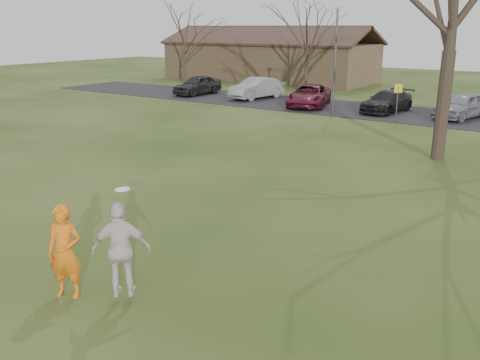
{
  "coord_description": "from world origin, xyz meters",
  "views": [
    {
      "loc": [
        6.73,
        -5.78,
        5.08
      ],
      "look_at": [
        0.0,
        4.0,
        1.5
      ],
      "focal_mm": 38.25,
      "sensor_mm": 36.0,
      "label": 1
    }
  ],
  "objects_px": {
    "catching_play": "(122,250)",
    "car_3": "(387,101)",
    "car_2": "(309,95)",
    "car_0": "(197,85)",
    "car_1": "(256,88)",
    "car_4": "(461,105)",
    "lamp_post": "(336,46)",
    "player_defender": "(65,252)",
    "building": "(269,60)"
  },
  "relations": [
    {
      "from": "car_0",
      "to": "car_4",
      "type": "xyz_separation_m",
      "value": [
        19.02,
        0.35,
        -0.01
      ]
    },
    {
      "from": "car_4",
      "to": "catching_play",
      "type": "distance_m",
      "value": 25.12
    },
    {
      "from": "player_defender",
      "to": "car_2",
      "type": "distance_m",
      "value": 25.84
    },
    {
      "from": "car_0",
      "to": "building",
      "type": "height_order",
      "value": "building"
    },
    {
      "from": "building",
      "to": "car_0",
      "type": "bearing_deg",
      "value": -82.83
    },
    {
      "from": "car_0",
      "to": "building",
      "type": "bearing_deg",
      "value": 99.25
    },
    {
      "from": "car_4",
      "to": "lamp_post",
      "type": "bearing_deg",
      "value": -142.75
    },
    {
      "from": "car_2",
      "to": "building",
      "type": "relative_size",
      "value": 0.24
    },
    {
      "from": "lamp_post",
      "to": "car_2",
      "type": "bearing_deg",
      "value": 143.21
    },
    {
      "from": "car_2",
      "to": "car_4",
      "type": "xyz_separation_m",
      "value": [
        9.25,
        0.8,
        0.03
      ]
    },
    {
      "from": "player_defender",
      "to": "car_4",
      "type": "relative_size",
      "value": 0.44
    },
    {
      "from": "car_3",
      "to": "building",
      "type": "xyz_separation_m",
      "value": [
        -16.43,
        12.99,
        1.25
      ]
    },
    {
      "from": "car_4",
      "to": "player_defender",
      "type": "bearing_deg",
      "value": -79.1
    },
    {
      "from": "car_1",
      "to": "car_3",
      "type": "bearing_deg",
      "value": 6.92
    },
    {
      "from": "car_1",
      "to": "car_4",
      "type": "bearing_deg",
      "value": 8.85
    },
    {
      "from": "car_0",
      "to": "car_1",
      "type": "bearing_deg",
      "value": 9.84
    },
    {
      "from": "car_1",
      "to": "car_3",
      "type": "relative_size",
      "value": 1.03
    },
    {
      "from": "catching_play",
      "to": "lamp_post",
      "type": "xyz_separation_m",
      "value": [
        -6.0,
        22.37,
        2.86
      ]
    },
    {
      "from": "building",
      "to": "car_3",
      "type": "bearing_deg",
      "value": -38.33
    },
    {
      "from": "car_1",
      "to": "catching_play",
      "type": "xyz_separation_m",
      "value": [
        13.4,
        -25.44,
        0.32
      ]
    },
    {
      "from": "lamp_post",
      "to": "car_3",
      "type": "bearing_deg",
      "value": 45.86
    },
    {
      "from": "catching_play",
      "to": "car_3",
      "type": "bearing_deg",
      "value": 98.16
    },
    {
      "from": "car_0",
      "to": "car_4",
      "type": "relative_size",
      "value": 1.01
    },
    {
      "from": "car_2",
      "to": "lamp_post",
      "type": "relative_size",
      "value": 0.8
    },
    {
      "from": "car_1",
      "to": "car_4",
      "type": "xyz_separation_m",
      "value": [
        14.07,
        -0.33,
        -0.03
      ]
    },
    {
      "from": "player_defender",
      "to": "car_2",
      "type": "bearing_deg",
      "value": 80.51
    },
    {
      "from": "car_1",
      "to": "catching_play",
      "type": "bearing_deg",
      "value": -52.03
    },
    {
      "from": "car_2",
      "to": "car_0",
      "type": "bearing_deg",
      "value": 160.71
    },
    {
      "from": "car_2",
      "to": "building",
      "type": "bearing_deg",
      "value": 113.46
    },
    {
      "from": "car_3",
      "to": "car_4",
      "type": "height_order",
      "value": "car_4"
    },
    {
      "from": "car_3",
      "to": "catching_play",
      "type": "distance_m",
      "value": 25.13
    },
    {
      "from": "car_1",
      "to": "building",
      "type": "xyz_separation_m",
      "value": [
        -6.6,
        12.43,
        1.14
      ]
    },
    {
      "from": "car_2",
      "to": "building",
      "type": "xyz_separation_m",
      "value": [
        -11.41,
        13.56,
        1.2
      ]
    },
    {
      "from": "car_3",
      "to": "lamp_post",
      "type": "bearing_deg",
      "value": -126.92
    },
    {
      "from": "player_defender",
      "to": "catching_play",
      "type": "xyz_separation_m",
      "value": [
        1.12,
        0.43,
        0.17
      ]
    },
    {
      "from": "car_2",
      "to": "catching_play",
      "type": "xyz_separation_m",
      "value": [
        8.59,
        -24.31,
        0.37
      ]
    },
    {
      "from": "car_4",
      "to": "lamp_post",
      "type": "distance_m",
      "value": 7.89
    },
    {
      "from": "car_2",
      "to": "catching_play",
      "type": "distance_m",
      "value": 25.78
    },
    {
      "from": "car_2",
      "to": "car_4",
      "type": "distance_m",
      "value": 9.29
    },
    {
      "from": "car_4",
      "to": "catching_play",
      "type": "height_order",
      "value": "catching_play"
    },
    {
      "from": "car_2",
      "to": "car_4",
      "type": "bearing_deg",
      "value": -11.64
    },
    {
      "from": "car_0",
      "to": "car_3",
      "type": "relative_size",
      "value": 0.97
    },
    {
      "from": "car_2",
      "to": "player_defender",
      "type": "bearing_deg",
      "value": -89.8
    },
    {
      "from": "player_defender",
      "to": "building",
      "type": "bearing_deg",
      "value": 89.95
    },
    {
      "from": "car_2",
      "to": "car_1",
      "type": "bearing_deg",
      "value": 150.17
    },
    {
      "from": "car_3",
      "to": "building",
      "type": "height_order",
      "value": "building"
    },
    {
      "from": "player_defender",
      "to": "car_3",
      "type": "bearing_deg",
      "value": 69.23
    },
    {
      "from": "car_3",
      "to": "lamp_post",
      "type": "distance_m",
      "value": 4.8
    },
    {
      "from": "car_1",
      "to": "lamp_post",
      "type": "relative_size",
      "value": 0.72
    },
    {
      "from": "catching_play",
      "to": "car_1",
      "type": "bearing_deg",
      "value": 117.79
    }
  ]
}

